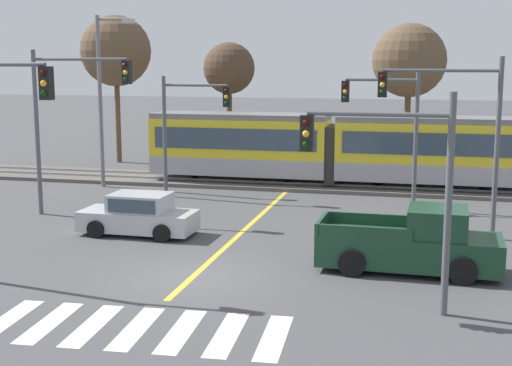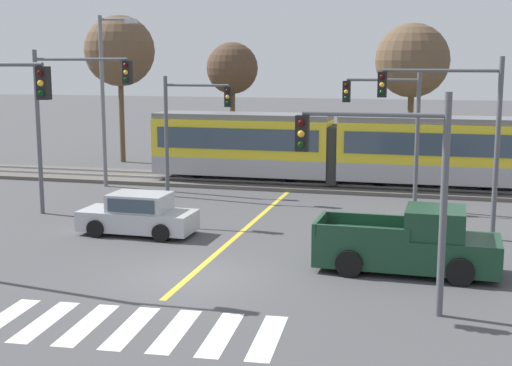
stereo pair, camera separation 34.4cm
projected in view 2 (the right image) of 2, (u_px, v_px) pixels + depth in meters
ground_plane at (190, 277)px, 20.89m from camera, size 200.00×200.00×0.00m
track_bed at (295, 184)px, 36.15m from camera, size 120.00×4.00×0.18m
rail_near at (293, 183)px, 35.44m from camera, size 120.00×0.08×0.10m
rail_far at (298, 179)px, 36.82m from camera, size 120.00×0.08×0.10m
light_rail_tram at (335, 146)px, 35.33m from camera, size 18.50×2.64×3.43m
crosswalk_stripe_0 at (3, 318)px, 17.51m from camera, size 0.74×2.83×0.01m
crosswalk_stripe_1 at (45, 321)px, 17.31m from camera, size 0.74×2.83×0.01m
crosswalk_stripe_2 at (87, 324)px, 17.11m from camera, size 0.74×2.83×0.01m
crosswalk_stripe_3 at (131, 328)px, 16.91m from camera, size 0.74×2.83×0.01m
crosswalk_stripe_4 at (175, 331)px, 16.70m from camera, size 0.74×2.83×0.01m
crosswalk_stripe_5 at (221, 334)px, 16.50m from camera, size 0.74×2.83×0.01m
crosswalk_stripe_6 at (268, 337)px, 16.30m from camera, size 0.74×2.83×0.01m
lane_centre_line at (243, 231)px, 26.54m from camera, size 0.20×16.17×0.01m
sedan_crossing at (138, 215)px, 25.92m from camera, size 4.22×1.96×1.52m
pickup_truck at (411, 244)px, 21.25m from camera, size 5.44×2.33×1.98m
traffic_light_mid_left at (67, 106)px, 28.46m from camera, size 4.25×0.38×6.69m
traffic_light_far_right at (391, 118)px, 29.95m from camera, size 3.25×0.38×5.85m
traffic_light_near_right at (390, 170)px, 17.42m from camera, size 3.75×0.38×5.54m
traffic_light_mid_right at (457, 119)px, 24.84m from camera, size 4.25×0.38×6.41m
traffic_light_far_left at (189, 118)px, 32.44m from camera, size 3.25×0.38×5.57m
street_lamp_west at (106, 91)px, 35.08m from camera, size 2.02×0.28×8.42m
bare_tree_far_west at (120, 51)px, 43.42m from camera, size 4.31×4.31×9.00m
bare_tree_west at (232, 69)px, 40.86m from camera, size 2.95×2.95×7.31m
bare_tree_east at (412, 61)px, 37.54m from camera, size 3.91×3.91×8.22m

